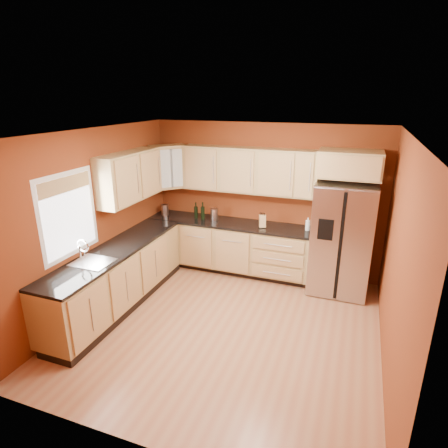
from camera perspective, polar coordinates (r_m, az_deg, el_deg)
The scene contains 23 objects.
floor at distance 5.34m, azimuth 0.21°, elevation -15.37°, with size 4.00×4.00×0.00m, color #A86341.
ceiling at distance 4.42m, azimuth 0.25°, elevation 13.62°, with size 4.00×4.00×0.00m, color silver.
wall_back at distance 6.55m, azimuth 6.19°, elevation 3.73°, with size 4.00×0.04×2.60m, color maroon.
wall_front at distance 3.13m, azimuth -12.76°, elevation -14.82°, with size 4.00×0.04×2.60m, color maroon.
wall_left at distance 5.69m, azimuth -19.10°, elevation 0.38°, with size 0.04×4.00×2.60m, color maroon.
wall_right at distance 4.51m, azimuth 24.96°, elevation -5.22°, with size 0.04×4.00×2.60m, color maroon.
base_cabinets_back at distance 6.71m, azimuth 0.73°, elevation -3.56°, with size 2.90×0.60×0.88m, color #A4854F.
base_cabinets_left at distance 5.83m, azimuth -15.86°, elevation -7.97°, with size 0.60×2.80×0.88m, color #A4854F.
countertop_back at distance 6.53m, azimuth 0.72°, elevation 0.13°, with size 2.90×0.62×0.04m, color black.
countertop_left at distance 5.64m, azimuth -16.19°, elevation -3.82°, with size 0.62×2.80×0.04m, color black.
upper_cabinets_back at distance 6.34m, azimuth 3.77°, elevation 8.16°, with size 2.30×0.33×0.75m, color #A4854F.
upper_cabinets_left at distance 6.02m, azimuth -14.12°, elevation 7.04°, with size 0.33×1.35×0.75m, color #A4854F.
corner_upper_cabinet at distance 6.73m, azimuth -8.45°, elevation 8.62°, with size 0.62×0.33×0.75m, color #A4854F.
over_fridge_cabinet at distance 5.93m, azimuth 18.61°, elevation 8.66°, with size 0.92×0.60×0.40m, color #A4854F.
refrigerator at distance 6.15m, azimuth 17.46°, elevation -2.12°, with size 0.90×0.75×1.78m, color silver.
window at distance 5.24m, azimuth -22.58°, elevation 1.29°, with size 0.03×0.90×1.00m, color white.
sink_faucet at distance 5.22m, azimuth -19.54°, elevation -4.05°, with size 0.50×0.42×0.30m, color white, non-canonical shape.
canister_left at distance 6.61m, azimuth -1.49°, elevation 1.48°, with size 0.13×0.13×0.21m, color silver.
canister_right at distance 6.96m, azimuth -8.96°, elevation 2.15°, with size 0.13×0.13×0.21m, color silver.
wine_bottle_a at distance 6.71m, azimuth -4.30°, elevation 2.10°, with size 0.07×0.07×0.29m, color black, non-canonical shape.
wine_bottle_b at distance 6.64m, azimuth -3.26°, elevation 2.03°, with size 0.07×0.07×0.31m, color black, non-canonical shape.
knife_block at distance 6.29m, azimuth 5.87°, elevation 0.46°, with size 0.11×0.10×0.21m, color tan.
soap_dispenser at distance 6.25m, azimuth 12.63°, elevation -0.01°, with size 0.07×0.07×0.21m, color white.
Camera 1 is at (1.49, -4.14, 3.02)m, focal length 30.00 mm.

